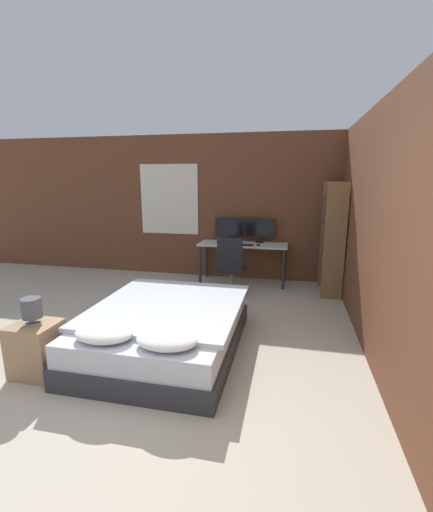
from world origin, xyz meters
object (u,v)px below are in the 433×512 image
at_px(bedside_lamp, 32,309).
at_px(office_chair, 231,272).
at_px(monitor_left, 229,228).
at_px(monitor_right, 260,229).
at_px(bed, 166,329).
at_px(desk, 243,248).
at_px(nightstand, 37,349).
at_px(computer_mouse, 258,245).
at_px(bookshelf, 333,234).
at_px(keyboard, 241,245).

bearing_deg(bedside_lamp, office_chair, 62.39).
distance_m(monitor_left, monitor_right, 0.57).
relative_size(bed, desk, 1.27).
bearing_deg(office_chair, nightstand, -117.61).
distance_m(nightstand, monitor_right, 4.13).
distance_m(bed, desk, 2.80).
xyz_separation_m(monitor_left, computer_mouse, (0.58, -0.36, -0.23)).
bearing_deg(bookshelf, bed, -129.44).
bearing_deg(bed, monitor_left, 86.31).
bearing_deg(monitor_left, computer_mouse, -31.43).
bearing_deg(office_chair, bookshelf, 13.71).
relative_size(desk, keyboard, 3.86).
height_order(monitor_left, office_chair, monitor_left).
bearing_deg(monitor_right, office_chair, -112.93).
bearing_deg(desk, bookshelf, -11.70).
distance_m(monitor_left, office_chair, 1.09).
relative_size(nightstand, keyboard, 1.28).
relative_size(bed, office_chair, 2.07).
xyz_separation_m(bedside_lamp, bookshelf, (3.05, 3.15, 0.34)).
bearing_deg(keyboard, monitor_left, 128.73).
bearing_deg(bookshelf, keyboard, 174.82).
bearing_deg(office_chair, bed, -100.75).
distance_m(desk, monitor_right, 0.48).
height_order(bedside_lamp, computer_mouse, bedside_lamp).
height_order(office_chair, bookshelf, bookshelf).
bearing_deg(bedside_lamp, bed, 34.69).
bearing_deg(computer_mouse, keyboard, 180.00).
distance_m(office_chair, bookshelf, 1.77).
xyz_separation_m(monitor_right, bookshelf, (1.23, -0.49, 0.03)).
relative_size(monitor_right, keyboard, 1.32).
bearing_deg(nightstand, bedside_lamp, 0.00).
height_order(bedside_lamp, desk, bedside_lamp).
bearing_deg(bed, keyboard, 79.50).
bearing_deg(monitor_right, keyboard, -128.73).
relative_size(bedside_lamp, monitor_right, 0.47).
xyz_separation_m(bed, monitor_left, (0.19, 2.91, 0.74)).
bearing_deg(bookshelf, monitor_right, 158.14).
bearing_deg(keyboard, desk, 90.00).
bearing_deg(computer_mouse, bookshelf, -6.44).
height_order(bed, computer_mouse, computer_mouse).
relative_size(desk, computer_mouse, 22.86).
height_order(monitor_right, office_chair, monitor_right).
xyz_separation_m(keyboard, computer_mouse, (0.30, -0.00, 0.01)).
relative_size(monitor_left, office_chair, 0.56).
height_order(keyboard, office_chair, office_chair).
distance_m(bedside_lamp, monitor_right, 4.08).
bearing_deg(monitor_left, bed, -93.69).
xyz_separation_m(bed, nightstand, (-1.06, -0.73, 0.01)).
xyz_separation_m(desk, bookshelf, (1.52, -0.31, 0.37)).
height_order(bed, bookshelf, bookshelf).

